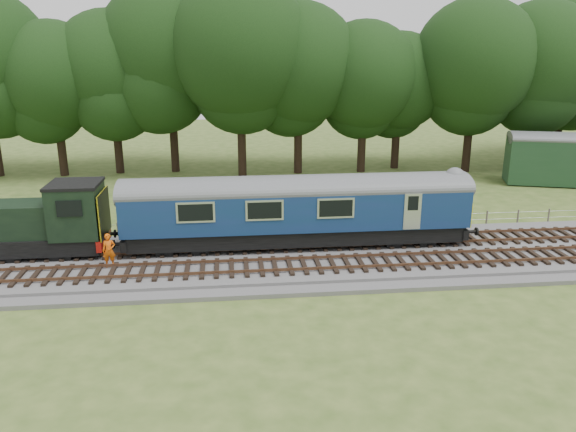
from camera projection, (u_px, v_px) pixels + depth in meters
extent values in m
plane|color=#3D5920|center=(340.00, 259.00, 29.10)|extent=(120.00, 120.00, 0.00)
cube|color=#4C4C4F|center=(340.00, 256.00, 29.05)|extent=(70.00, 7.00, 0.35)
cube|color=brown|center=(338.00, 246.00, 29.61)|extent=(66.50, 0.07, 0.14)
cube|color=brown|center=(333.00, 237.00, 30.98)|extent=(66.50, 0.07, 0.14)
cube|color=brown|center=(350.00, 267.00, 26.75)|extent=(66.50, 0.07, 0.14)
cube|color=brown|center=(344.00, 256.00, 28.12)|extent=(66.50, 0.07, 0.14)
cube|color=black|center=(297.00, 233.00, 29.91)|extent=(17.46, 2.52, 0.85)
cube|color=navy|center=(297.00, 207.00, 29.50)|extent=(18.00, 2.80, 2.05)
cube|color=yellow|center=(461.00, 209.00, 30.54)|extent=(0.06, 2.74, 1.30)
cube|color=black|center=(406.00, 232.00, 30.59)|extent=(2.60, 2.00, 0.55)
cube|color=black|center=(183.00, 240.00, 29.35)|extent=(2.60, 2.00, 0.55)
cube|color=black|center=(15.00, 243.00, 28.44)|extent=(8.73, 2.39, 0.85)
cube|color=black|center=(77.00, 210.00, 28.30)|extent=(2.40, 2.55, 2.60)
cube|color=#A0120C|center=(104.00, 239.00, 28.88)|extent=(0.25, 2.60, 0.55)
cube|color=yellow|center=(104.00, 213.00, 28.49)|extent=(0.06, 2.55, 2.30)
imported|color=#E4590C|center=(109.00, 250.00, 26.93)|extent=(0.66, 0.48, 1.67)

